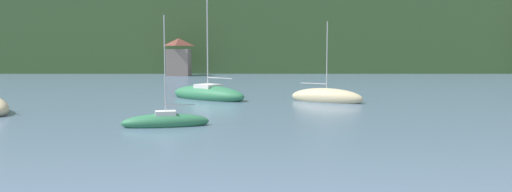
{
  "coord_description": "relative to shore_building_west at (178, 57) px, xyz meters",
  "views": [
    {
      "loc": [
        -0.05,
        19.35,
        4.54
      ],
      "look_at": [
        0.0,
        45.01,
        2.14
      ],
      "focal_mm": 36.27,
      "sensor_mm": 36.0,
      "label": 1
    }
  ],
  "objects": [
    {
      "name": "sailboat_mid_11",
      "position": [
        7.35,
        -54.77,
        -2.68
      ],
      "size": [
        5.22,
        2.48,
        6.68
      ],
      "rotation": [
        0.0,
        0.0,
        3.37
      ],
      "color": "#2D754C",
      "rests_on": "ground_plane"
    },
    {
      "name": "sailboat_far_1",
      "position": [
        18.52,
        -41.2,
        -2.58
      ],
      "size": [
        6.39,
        4.76,
        7.15
      ],
      "rotation": [
        0.0,
        0.0,
        5.75
      ],
      "color": "#CCBC8E",
      "rests_on": "ground_plane"
    },
    {
      "name": "sailboat_far_2",
      "position": [
        8.32,
        -38.87,
        -2.52
      ],
      "size": [
        7.99,
        7.19,
        10.19
      ],
      "rotation": [
        0.0,
        0.0,
        2.46
      ],
      "color": "#2D754C",
      "rests_on": "ground_plane"
    },
    {
      "name": "shore_building_west",
      "position": [
        0.0,
        0.0,
        0.0
      ],
      "size": [
        3.67,
        5.02,
        6.07
      ],
      "color": "gray",
      "rests_on": "ground_plane"
    },
    {
      "name": "wooded_hillside",
      "position": [
        38.75,
        31.63,
        5.24
      ],
      "size": [
        352.0,
        45.35,
        43.86
      ],
      "color": "#38562D",
      "rests_on": "ground_plane"
    }
  ]
}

